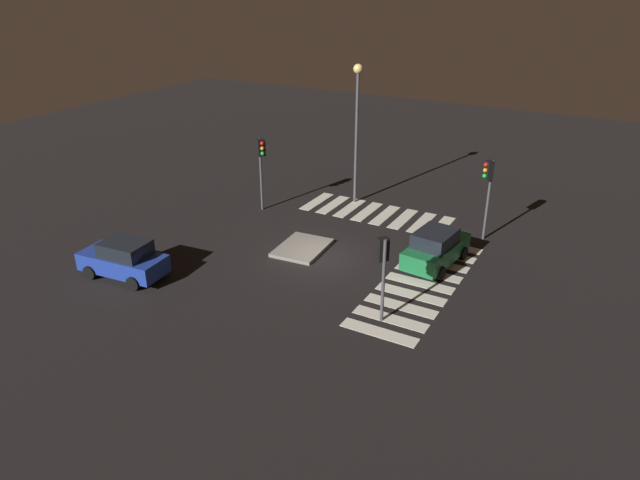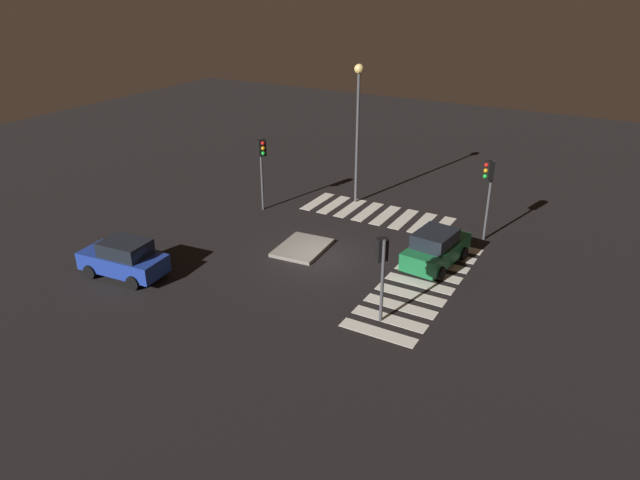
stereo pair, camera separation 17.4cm
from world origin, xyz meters
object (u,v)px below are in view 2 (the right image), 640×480
(traffic_island, at_px, (302,248))
(traffic_light_east, at_px, (489,181))
(traffic_light_south, at_px, (382,259))
(traffic_light_north, at_px, (262,157))
(car_green, at_px, (436,248))
(car_blue, at_px, (124,259))
(street_lamp, at_px, (358,112))

(traffic_island, relative_size, traffic_light_east, 0.74)
(traffic_light_south, height_order, traffic_light_north, traffic_light_north)
(car_green, bearing_deg, traffic_light_east, -9.61)
(car_green, xyz_separation_m, traffic_light_south, (-5.78, 0.36, 1.86))
(traffic_island, distance_m, car_blue, 8.74)
(traffic_light_south, xyz_separation_m, street_lamp, (11.57, 6.84, 2.84))
(traffic_light_north, bearing_deg, traffic_light_south, -1.82)
(traffic_light_north, bearing_deg, car_green, 23.71)
(street_lamp, bearing_deg, traffic_light_east, -101.55)
(traffic_light_east, distance_m, street_lamp, 8.84)
(traffic_island, bearing_deg, car_green, -75.37)
(traffic_island, distance_m, street_lamp, 9.33)
(car_green, bearing_deg, street_lamp, 57.55)
(car_blue, height_order, traffic_light_south, traffic_light_south)
(car_green, height_order, traffic_light_north, traffic_light_north)
(traffic_island, xyz_separation_m, car_blue, (-6.54, 5.74, 0.80))
(traffic_island, height_order, traffic_light_east, traffic_light_east)
(traffic_light_south, xyz_separation_m, traffic_light_east, (9.86, -1.52, 0.53))
(car_blue, xyz_separation_m, traffic_light_south, (2.46, -11.91, 1.88))
(car_blue, xyz_separation_m, traffic_light_north, (10.06, -0.92, 2.41))
(street_lamp, bearing_deg, traffic_island, -174.87)
(traffic_island, relative_size, street_lamp, 0.39)
(traffic_island, distance_m, traffic_light_south, 7.86)
(car_green, height_order, street_lamp, street_lamp)
(car_blue, bearing_deg, traffic_light_east, -142.59)
(traffic_light_south, height_order, street_lamp, street_lamp)
(traffic_light_south, bearing_deg, traffic_light_east, -61.95)
(car_green, relative_size, street_lamp, 0.53)
(traffic_light_south, distance_m, traffic_light_east, 9.99)
(car_blue, relative_size, traffic_light_south, 1.17)
(traffic_island, height_order, traffic_light_north, traffic_light_north)
(traffic_light_east, xyz_separation_m, traffic_light_north, (-2.26, 12.52, -0.00))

